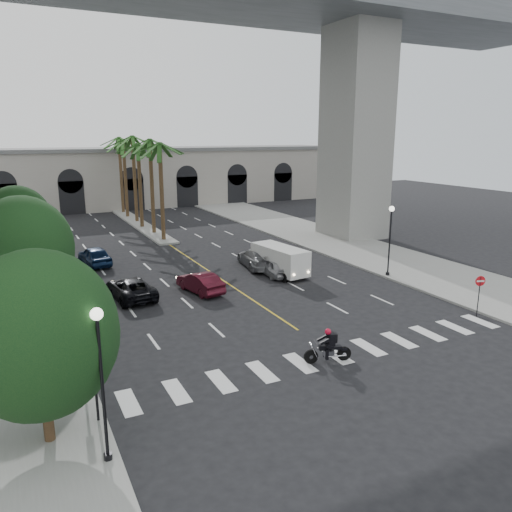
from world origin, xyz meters
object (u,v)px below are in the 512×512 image
Objects in this scene: lamp_post_left_far at (48,243)px; pedestrian_a at (67,326)px; traffic_signal_near at (94,361)px; car_b at (200,282)px; car_d at (257,258)px; car_e at (95,256)px; do_not_enter_sign at (480,287)px; lamp_post_right at (390,235)px; motorcycle_rider at (329,347)px; lamp_post_left_near at (101,373)px; pedestrian_b at (47,341)px; car_c at (131,288)px; car_a at (274,267)px; cargo_van at (280,259)px; traffic_signal_far at (79,324)px.

lamp_post_left_far is 2.78× the size of pedestrian_a.
car_b is (8.84, 13.23, -1.82)m from traffic_signal_near.
car_e reaches higher than car_d.
do_not_enter_sign is (22.00, -6.12, 0.68)m from pedestrian_a.
car_b is (8.94, -5.27, -2.53)m from lamp_post_left_far.
motorcycle_rider is (-12.12, -9.98, -2.47)m from lamp_post_right.
lamp_post_left_near is at bearing 61.02° from car_d.
pedestrian_b reaches higher than motorcycle_rider.
lamp_post_right is at bearing 164.63° from car_c.
car_e is at bearing -36.32° from car_a.
pedestrian_a is (-10.78, 7.26, 0.36)m from motorcycle_rider.
pedestrian_a reaches higher than car_a.
lamp_post_right reaches higher than car_b.
pedestrian_a reaches higher than motorcycle_rider.
car_d is at bearing 94.12° from cargo_van.
do_not_enter_sign is at bearing 127.06° from car_b.
traffic_signal_near is (0.10, -18.50, -0.71)m from lamp_post_left_far.
car_e is at bearing 79.65° from traffic_signal_far.
car_a is 0.96× the size of car_b.
car_d is 1.16× the size of car_e.
pedestrian_b is at bearing -121.14° from pedestrian_a.
cargo_van is at bearing 149.42° from lamp_post_right.
lamp_post_right reaches higher than car_e.
do_not_enter_sign is at bearing 118.65° from car_a.
traffic_signal_far reaches higher than motorcycle_rider.
lamp_post_left_near is 11.37m from motorcycle_rider.
cargo_van is at bearing 33.90° from traffic_signal_far.
car_b is at bearing 168.84° from lamp_post_right.
motorcycle_rider reaches higher than car_c.
car_b is 7.08m from cargo_van.
traffic_signal_far is 11.28m from motorcycle_rider.
lamp_post_right is 1.47× the size of traffic_signal_far.
lamp_post_right is at bearing 24.82° from traffic_signal_near.
do_not_enter_sign reaches higher than cargo_van.
cargo_van is (15.87, -3.90, -2.01)m from lamp_post_left_far.
pedestrian_b is (-17.01, -8.44, -0.09)m from cargo_van.
car_a is 1.62× the size of do_not_enter_sign.
lamp_post_right is 1.47× the size of traffic_signal_near.
do_not_enter_sign reaches higher than pedestrian_a.
traffic_signal_far reaches higher than car_a.
cargo_van is at bearing 177.25° from car_a.
lamp_post_left_near is 1.34× the size of car_a.
car_e is (3.62, 19.81, -1.72)m from traffic_signal_far.
traffic_signal_far is (0.10, 6.50, -0.71)m from lamp_post_left_near.
lamp_post_right is 1.28× the size of car_b.
motorcycle_rider is at bearing 110.23° from car_c.
lamp_post_right is 10.45m from car_d.
motorcycle_rider is 11.32m from do_not_enter_sign.
lamp_post_left_near is at bearing -140.44° from cargo_van.
car_d reaches higher than car_b.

